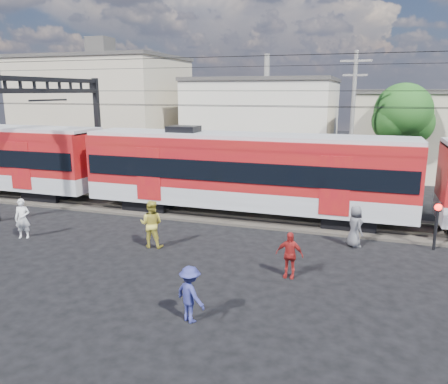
{
  "coord_description": "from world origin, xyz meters",
  "views": [
    {
      "loc": [
        6.96,
        -12.41,
        6.19
      ],
      "look_at": [
        1.23,
        5.0,
        1.94
      ],
      "focal_mm": 35.0,
      "sensor_mm": 36.0,
      "label": 1
    }
  ],
  "objects_px": {
    "pedestrian_a": "(23,219)",
    "crossing_signal": "(437,217)",
    "commuter_train": "(248,170)",
    "pedestrian_c": "(190,294)"
  },
  "relations": [
    {
      "from": "pedestrian_c",
      "to": "crossing_signal",
      "type": "xyz_separation_m",
      "value": [
        7.1,
        8.14,
        0.55
      ]
    },
    {
      "from": "commuter_train",
      "to": "pedestrian_c",
      "type": "xyz_separation_m",
      "value": [
        1.17,
        -10.31,
        -1.6
      ]
    },
    {
      "from": "pedestrian_a",
      "to": "crossing_signal",
      "type": "distance_m",
      "value": 17.09
    },
    {
      "from": "commuter_train",
      "to": "crossing_signal",
      "type": "relative_size",
      "value": 25.78
    },
    {
      "from": "commuter_train",
      "to": "pedestrian_c",
      "type": "bearing_deg",
      "value": -83.54
    },
    {
      "from": "pedestrian_a",
      "to": "pedestrian_c",
      "type": "height_order",
      "value": "pedestrian_a"
    },
    {
      "from": "commuter_train",
      "to": "pedestrian_c",
      "type": "distance_m",
      "value": 10.5
    },
    {
      "from": "pedestrian_a",
      "to": "pedestrian_c",
      "type": "distance_m",
      "value": 10.44
    },
    {
      "from": "pedestrian_a",
      "to": "pedestrian_c",
      "type": "relative_size",
      "value": 1.08
    },
    {
      "from": "pedestrian_a",
      "to": "crossing_signal",
      "type": "xyz_separation_m",
      "value": [
        16.64,
        3.89,
        0.49
      ]
    }
  ]
}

